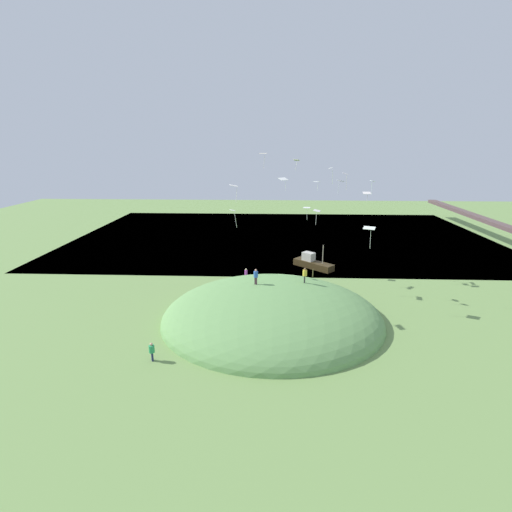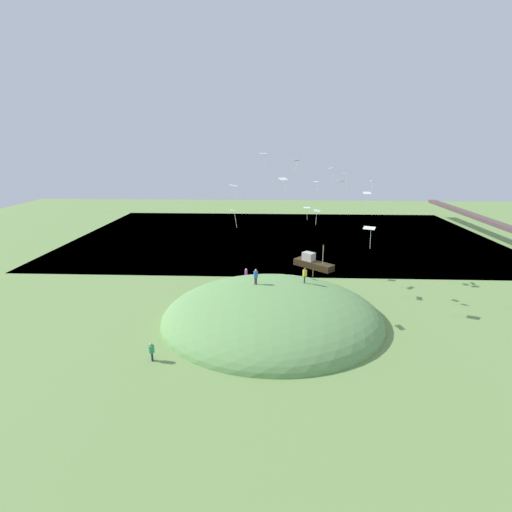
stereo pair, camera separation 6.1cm
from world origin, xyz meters
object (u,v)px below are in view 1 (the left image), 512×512
Objects in this scene: kite_0 at (296,161)px; kite_8 at (331,170)px; kite_12 at (263,154)px; person_watching_kites at (246,273)px; kite_10 at (369,229)px; kite_13 at (317,182)px; kite_7 at (346,175)px; person_with_child at (256,275)px; kite_3 at (307,208)px; kite_6 at (317,211)px; kite_1 at (233,212)px; mooring_post at (313,273)px; kite_9 at (367,193)px; kite_2 at (234,186)px; kite_5 at (283,179)px; person_near_shore at (305,274)px; person_on_hilltop at (152,350)px; kite_4 at (341,182)px; boat_on_lake at (313,263)px; kite_11 at (373,182)px.

kite_0 is 0.57× the size of kite_8.
person_watching_kites is at bearing -16.59° from kite_12.
kite_10 is 8.52m from kite_13.
kite_0 is at bearing -121.40° from kite_10.
kite_13 is (5.95, -4.35, -0.41)m from kite_7.
person_with_child is 1.00× the size of kite_3.
kite_6 is 13.43m from kite_12.
kite_1 is (4.49, -1.10, 9.00)m from person_watching_kites.
kite_9 is at bearing 85.61° from mooring_post.
kite_2 is at bearing -8.36° from kite_12.
kite_5 is 13.49m from kite_10.
kite_8 reaches higher than person_near_shore.
kite_8 is at bearing 138.37° from kite_2.
kite_3 is 1.67× the size of kite_13.
person_with_child is 0.77× the size of kite_1.
kite_0 is at bearing -77.21° from kite_6.
kite_12 is at bearing -146.36° from kite_13.
kite_6 reaches higher than person_on_hilltop.
kite_12 is at bearing -142.63° from kite_10.
kite_10 is at bearing 89.89° from person_on_hilltop.
kite_10 is (9.82, -1.87, -2.51)m from kite_9.
kite_2 is at bearing -51.62° from kite_13.
kite_13 is 13.77m from mooring_post.
kite_0 is 0.59× the size of kite_4.
person_watching_kites is at bearing -121.38° from kite_10.
kite_9 is at bearing 110.10° from kite_1.
person_near_shore is (-11.16, 13.60, 3.09)m from person_on_hilltop.
person_watching_kites reaches higher than mooring_post.
kite_3 is at bearing -100.94° from kite_9.
kite_12 is at bearing 164.53° from kite_1.
kite_10 is at bearing 147.19° from boat_on_lake.
kite_12 is (-16.83, 2.47, 2.66)m from kite_2.
person_on_hilltop is at bearing -18.11° from kite_12.
kite_11 reaches higher than boat_on_lake.
kite_0 reaches higher than kite_11.
person_with_child is at bearing 97.57° from kite_2.
person_with_child is at bearing 110.44° from person_on_hilltop.
kite_2 is at bearing 100.37° from boat_on_lake.
kite_6 is 1.55× the size of mooring_post.
kite_0 is at bearing 96.66° from kite_1.
boat_on_lake is at bearing -164.39° from kite_10.
kite_11 is 1.52× the size of kite_13.
kite_3 is 0.74× the size of kite_10.
kite_0 is at bearing -37.31° from kite_8.
kite_11 is (1.55, 8.27, -2.22)m from kite_0.
kite_4 reaches higher than kite_6.
kite_5 is 6.55m from kite_6.
kite_1 reaches higher than kite_6.
kite_6 is (-1.42, 9.72, -0.10)m from kite_1.
kite_3 is 0.93× the size of kite_6.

